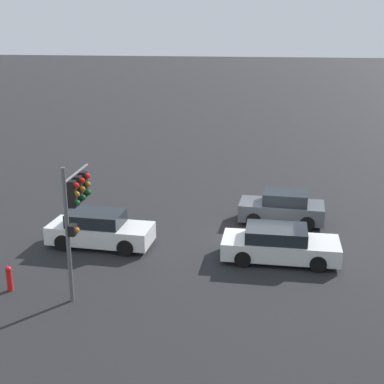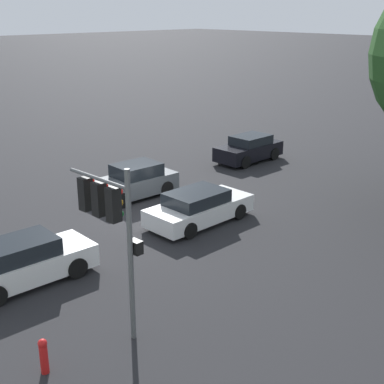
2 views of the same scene
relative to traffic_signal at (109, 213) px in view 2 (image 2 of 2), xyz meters
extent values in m
plane|color=black|center=(-6.21, -5.78, -3.29)|extent=(300.00, 300.00, 0.00)
cylinder|color=#515456|center=(0.01, 0.86, -0.97)|extent=(0.14, 0.14, 4.64)
cylinder|color=#515456|center=(0.06, -0.31, 0.85)|extent=(0.19, 2.34, 0.10)
cube|color=black|center=(0.03, 0.27, 0.30)|extent=(0.31, 0.31, 0.90)
sphere|color=red|center=(-0.16, 0.27, 0.60)|extent=(0.20, 0.20, 0.20)
sphere|color=#99660F|center=(-0.16, 0.27, 0.30)|extent=(0.20, 0.20, 0.20)
sphere|color=#0F511E|center=(-0.16, 0.27, 0.00)|extent=(0.20, 0.20, 0.20)
cube|color=black|center=(0.06, -0.31, 0.30)|extent=(0.31, 0.31, 0.90)
sphere|color=red|center=(-0.13, -0.32, 0.60)|extent=(0.20, 0.20, 0.20)
sphere|color=#99660F|center=(-0.13, -0.32, 0.30)|extent=(0.20, 0.20, 0.20)
sphere|color=#0F511E|center=(-0.13, -0.32, 0.00)|extent=(0.20, 0.20, 0.20)
cube|color=black|center=(0.08, -0.90, 0.30)|extent=(0.31, 0.31, 0.90)
sphere|color=red|center=(-0.11, -0.90, 0.60)|extent=(0.20, 0.20, 0.20)
sphere|color=#99660F|center=(-0.11, -0.90, 0.30)|extent=(0.20, 0.20, 0.20)
sphere|color=#0F511E|center=(-0.11, -0.90, 0.00)|extent=(0.20, 0.20, 0.20)
cube|color=black|center=(-0.17, 0.85, -0.73)|extent=(0.23, 0.36, 0.35)
sphere|color=orange|center=(-0.31, 0.85, -0.73)|extent=(0.18, 0.18, 0.18)
cube|color=#4C5156|center=(-6.90, -7.91, -2.71)|extent=(3.97, 1.94, 0.79)
cube|color=black|center=(-7.06, -7.90, -2.03)|extent=(2.09, 1.65, 0.56)
cylinder|color=black|center=(-5.66, -7.13, -2.95)|extent=(0.69, 0.25, 0.68)
cylinder|color=black|center=(-5.73, -8.79, -2.95)|extent=(0.69, 0.25, 0.68)
cylinder|color=black|center=(-8.08, -7.03, -2.95)|extent=(0.69, 0.25, 0.68)
cylinder|color=black|center=(-8.15, -8.69, -2.95)|extent=(0.69, 0.25, 0.68)
cube|color=black|center=(-15.31, -8.21, -2.71)|extent=(4.08, 1.78, 0.78)
cube|color=black|center=(-15.47, -8.21, -2.07)|extent=(2.12, 1.57, 0.48)
cylinder|color=black|center=(-14.05, -7.39, -2.94)|extent=(0.71, 0.22, 0.71)
cylinder|color=black|center=(-14.05, -9.05, -2.94)|extent=(0.71, 0.22, 0.71)
cylinder|color=black|center=(-16.57, -7.38, -2.94)|extent=(0.71, 0.22, 0.71)
cylinder|color=black|center=(-16.58, -9.04, -2.94)|extent=(0.71, 0.22, 0.71)
cube|color=silver|center=(0.58, -3.87, -2.73)|extent=(4.40, 1.87, 0.75)
cube|color=black|center=(0.75, -3.88, -2.08)|extent=(2.31, 1.59, 0.54)
cylinder|color=black|center=(-0.79, -4.63, -2.95)|extent=(0.70, 0.25, 0.69)
cylinder|color=black|center=(-0.73, -3.02, -2.95)|extent=(0.70, 0.25, 0.69)
cube|color=silver|center=(-6.89, -3.64, -2.77)|extent=(4.57, 1.88, 0.69)
cube|color=black|center=(-6.71, -3.64, -2.18)|extent=(2.38, 1.65, 0.50)
cylinder|color=black|center=(-8.30, -4.52, -2.97)|extent=(0.64, 0.22, 0.64)
cylinder|color=black|center=(-8.31, -2.76, -2.97)|extent=(0.64, 0.22, 0.64)
cylinder|color=black|center=(-5.47, -4.51, -2.97)|extent=(0.64, 0.22, 0.64)
cylinder|color=black|center=(-5.47, -2.75, -2.97)|extent=(0.64, 0.22, 0.64)
cylinder|color=red|center=(2.42, 0.53, -2.92)|extent=(0.20, 0.20, 0.75)
sphere|color=red|center=(2.42, 0.53, -2.48)|extent=(0.22, 0.22, 0.22)
camera|label=1|loc=(-6.60, 16.16, 5.54)|focal=50.00mm
camera|label=2|loc=(7.29, 10.62, 4.94)|focal=50.00mm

